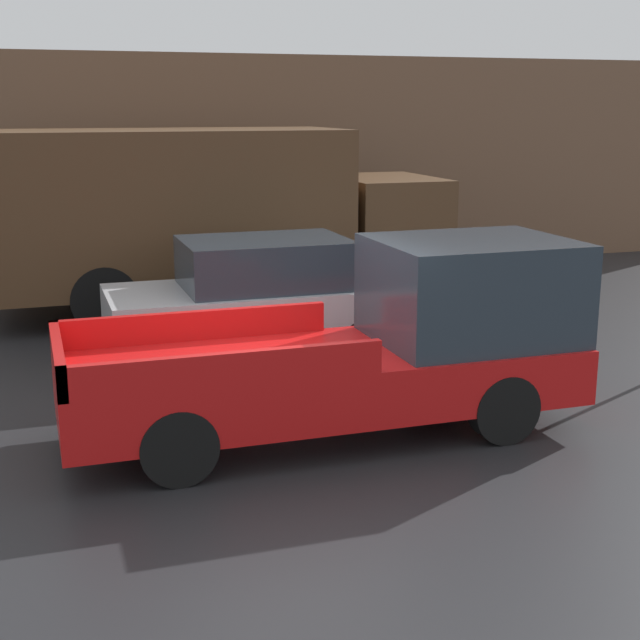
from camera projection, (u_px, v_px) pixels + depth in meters
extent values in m
plane|color=#232326|center=(294.00, 439.00, 9.72)|extent=(60.00, 60.00, 0.00)
cube|color=brown|center=(157.00, 169.00, 18.11)|extent=(28.00, 0.15, 4.57)
cube|color=red|center=(324.00, 378.00, 9.72)|extent=(5.64, 1.91, 0.61)
cube|color=#28333D|center=(471.00, 289.00, 10.05)|extent=(2.14, 1.80, 1.14)
cube|color=red|center=(192.00, 326.00, 10.06)|extent=(3.10, 0.10, 0.33)
cube|color=red|center=(227.00, 370.00, 8.39)|extent=(3.10, 0.10, 0.33)
cube|color=red|center=(58.00, 358.00, 8.77)|extent=(0.10, 1.91, 0.33)
cylinder|color=black|center=(436.00, 366.00, 11.09)|extent=(0.76, 0.26, 0.76)
cylinder|color=black|center=(503.00, 408.00, 9.54)|extent=(0.76, 0.26, 0.76)
cylinder|color=black|center=(153.00, 394.00, 10.02)|extent=(0.76, 0.26, 0.76)
cylinder|color=black|center=(178.00, 446.00, 8.48)|extent=(0.76, 0.26, 0.76)
cube|color=silver|center=(257.00, 312.00, 12.74)|extent=(4.21, 1.85, 0.75)
cube|color=#28333D|center=(265.00, 263.00, 12.61)|extent=(2.31, 1.63, 0.68)
cylinder|color=black|center=(325.00, 315.00, 13.98)|extent=(0.67, 0.22, 0.67)
cylinder|color=black|center=(362.00, 341.00, 12.45)|extent=(0.67, 0.22, 0.67)
cylinder|color=black|center=(158.00, 328.00, 13.18)|extent=(0.67, 0.22, 0.67)
cylinder|color=black|center=(176.00, 357.00, 11.66)|extent=(0.67, 0.22, 0.67)
cube|color=#4C331E|center=(385.00, 224.00, 16.63)|extent=(1.75, 2.46, 1.74)
cube|color=#4C331E|center=(167.00, 208.00, 15.29)|extent=(6.03, 2.59, 2.63)
cylinder|color=black|center=(348.00, 259.00, 17.80)|extent=(1.08, 0.30, 1.08)
cylinder|color=black|center=(393.00, 281.00, 15.66)|extent=(1.08, 0.30, 1.08)
cylinder|color=black|center=(93.00, 274.00, 16.29)|extent=(1.08, 0.30, 1.08)
cylinder|color=black|center=(104.00, 299.00, 14.15)|extent=(1.08, 0.30, 1.08)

